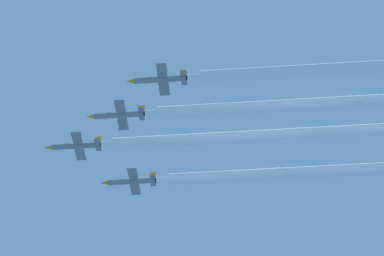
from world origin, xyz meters
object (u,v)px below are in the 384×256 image
jet_lead (75,146)px  jet_left_wingman (117,115)px  jet_outer_left (159,79)px  jet_right_wingman (130,181)px

jet_lead → jet_left_wingman: jet_lead is taller
jet_outer_left → jet_lead: bearing=44.7°
jet_left_wingman → jet_outer_left: 14.92m
jet_right_wingman → jet_left_wingman: bearing=179.0°
jet_left_wingman → jet_right_wingman: 20.52m
jet_left_wingman → jet_outer_left: bearing=-137.7°
jet_lead → jet_left_wingman: bearing=-132.8°
jet_right_wingman → jet_outer_left: jet_right_wingman is taller
jet_lead → jet_right_wingman: (10.48, -11.20, -1.92)m
jet_lead → jet_outer_left: size_ratio=1.00×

